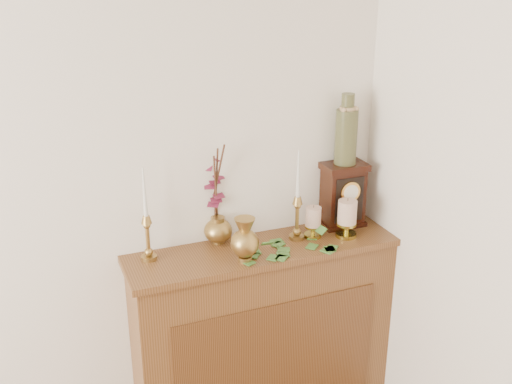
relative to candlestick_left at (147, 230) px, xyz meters
name	(u,v)px	position (x,y,z in m)	size (l,w,h in m)	color
console_shelf	(264,340)	(0.50, -0.07, -0.63)	(1.24, 0.34, 0.93)	brown
candlestick_left	(147,230)	(0.00, 0.00, 0.00)	(0.07, 0.07, 0.41)	#A58042
candlestick_center	(297,211)	(0.67, -0.05, 0.00)	(0.07, 0.07, 0.42)	#A58042
bud_vase	(245,240)	(0.37, -0.16, -0.04)	(0.12, 0.12, 0.19)	#A58042
ginger_jar	(215,197)	(0.32, 0.08, 0.08)	(0.19, 0.20, 0.47)	#A58042
pillar_candle_left	(313,221)	(0.74, -0.06, -0.05)	(0.08, 0.08, 0.15)	gold
pillar_candle_right	(347,217)	(0.89, -0.11, -0.04)	(0.10, 0.10, 0.19)	gold
ivy_garland	(277,249)	(0.53, -0.14, -0.12)	(0.49, 0.22, 0.09)	#40742C
mantel_clock	(343,195)	(0.93, 0.01, 0.02)	(0.21, 0.15, 0.31)	black
ceramic_vase	(346,133)	(0.93, 0.02, 0.32)	(0.10, 0.10, 0.33)	#1C3828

